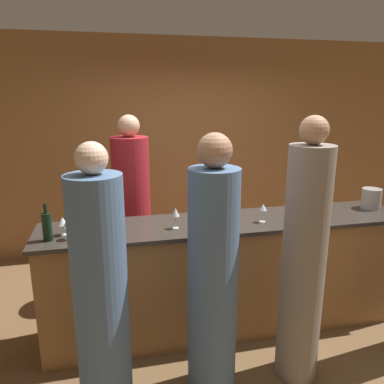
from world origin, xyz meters
TOP-DOWN VIEW (x-y plane):
  - ground_plane at (0.00, 0.00)m, footprint 14.00×14.00m
  - back_wall at (0.00, 2.04)m, footprint 8.00×0.06m
  - bar_counter at (0.00, 0.00)m, footprint 3.22×0.62m
  - bartender at (-0.78, 0.82)m, footprint 0.38×0.38m
  - guest_0 at (0.32, -0.70)m, footprint 0.31×0.31m
  - guest_1 at (-1.09, -0.74)m, footprint 0.34×0.34m
  - guest_2 at (-0.35, -0.69)m, footprint 0.34×0.34m
  - wine_bottle_0 at (0.79, -0.12)m, footprint 0.07×0.07m
  - wine_bottle_1 at (-1.46, -0.13)m, footprint 0.07×0.07m
  - wine_bottle_2 at (0.75, 0.08)m, footprint 0.08×0.08m
  - ice_bucket at (1.43, 0.06)m, footprint 0.18×0.18m
  - wine_glass_0 at (-0.07, -0.24)m, footprint 0.07×0.07m
  - wine_glass_1 at (0.26, -0.09)m, footprint 0.06×0.06m
  - wine_glass_2 at (-1.36, -0.03)m, footprint 0.08×0.08m
  - wine_glass_3 at (-1.31, -0.14)m, footprint 0.08×0.08m
  - wine_glass_4 at (-0.49, -0.08)m, footprint 0.06×0.06m

SIDE VIEW (x-z plane):
  - ground_plane at x=0.00m, z-range 0.00..0.00m
  - bar_counter at x=0.00m, z-range 0.00..1.02m
  - guest_1 at x=-1.09m, z-range -0.06..1.76m
  - guest_2 at x=-0.35m, z-range -0.06..1.79m
  - bartender at x=-0.78m, z-range -0.07..1.82m
  - guest_0 at x=0.32m, z-range -0.06..1.89m
  - ice_bucket at x=1.43m, z-range 1.02..1.21m
  - wine_bottle_0 at x=0.79m, z-range 0.99..1.27m
  - wine_glass_2 at x=-1.36m, z-range 1.06..1.20m
  - wine_bottle_1 at x=-1.46m, z-range 0.99..1.28m
  - wine_bottle_2 at x=0.75m, z-range 0.99..1.30m
  - wine_glass_1 at x=0.26m, z-range 1.07..1.23m
  - wine_glass_3 at x=-1.31m, z-range 1.07..1.23m
  - wine_glass_0 at x=-0.07m, z-range 1.06..1.23m
  - wine_glass_4 at x=-0.49m, z-range 1.07..1.24m
  - back_wall at x=0.00m, z-range 0.00..2.80m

